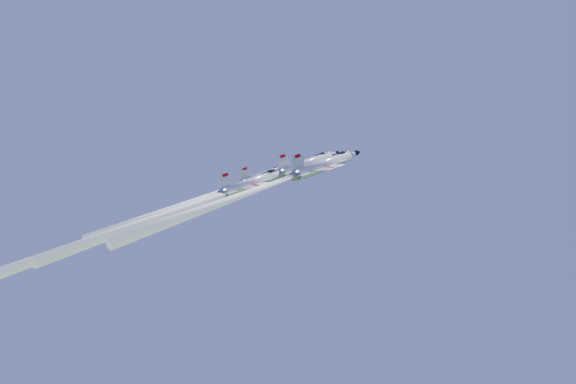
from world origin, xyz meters
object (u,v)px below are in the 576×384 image
(jet_left, at_px, (209,196))
(jet_slot, at_px, (159,216))
(jet_right, at_px, (260,188))
(jet_lead, at_px, (221,195))

(jet_left, bearing_deg, jet_slot, -60.95)
(jet_left, relative_size, jet_right, 0.92)
(jet_right, bearing_deg, jet_slot, -122.42)
(jet_right, bearing_deg, jet_left, 178.73)
(jet_slot, bearing_deg, jet_right, 57.58)
(jet_left, distance_m, jet_slot, 16.55)
(jet_slot, bearing_deg, jet_lead, 85.75)
(jet_left, xyz_separation_m, jet_right, (12.87, -9.49, -0.93))
(jet_lead, distance_m, jet_slot, 11.73)
(jet_left, bearing_deg, jet_lead, -18.16)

